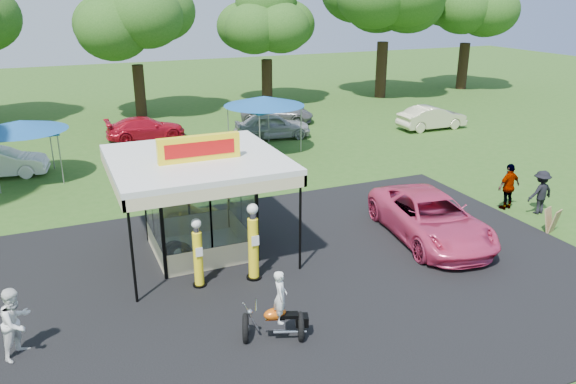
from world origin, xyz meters
name	(u,v)px	position (x,y,z in m)	size (l,w,h in m)	color
ground	(318,311)	(0.00, 0.00, 0.00)	(120.00, 120.00, 0.00)	#2C551A
asphalt_apron	(290,279)	(0.00, 2.00, 0.02)	(20.00, 14.00, 0.04)	black
gas_station_kiosk	(198,203)	(-2.00, 4.99, 1.78)	(5.40, 5.40, 4.18)	white
gas_pump_left	(198,255)	(-2.67, 2.66, 1.06)	(0.41, 0.41, 2.21)	black
gas_pump_right	(253,244)	(-1.01, 2.44, 1.20)	(0.47, 0.47, 2.50)	black
motorcycle	(278,312)	(-1.51, -0.74, 0.78)	(1.76, 1.28, 1.99)	black
spare_tires	(177,254)	(-2.96, 4.29, 0.42)	(1.03, 0.68, 0.86)	black
a_frame_sign	(552,221)	(10.23, 1.48, 0.46)	(0.56, 0.61, 0.91)	#593819
kiosk_car	(185,216)	(-2.00, 7.20, 0.48)	(1.13, 2.82, 0.96)	yellow
pink_sedan	(431,218)	(5.79, 2.79, 0.81)	(2.68, 5.81, 1.61)	#E03D6D
spectator_west	(16,322)	(-7.53, 1.11, 0.91)	(0.89, 0.69, 1.82)	white
spectator_east_a	(541,192)	(11.28, 3.09, 0.89)	(1.15, 0.66, 1.77)	black
spectator_east_b	(509,187)	(10.48, 3.97, 0.96)	(1.12, 0.47, 1.91)	gray
bg_car_b	(146,128)	(-1.02, 21.22, 0.66)	(1.86, 4.57, 1.33)	red
bg_car_c	(272,126)	(6.00, 18.47, 0.77)	(1.82, 4.51, 1.54)	#9FA0A4
bg_car_d	(277,113)	(7.83, 22.21, 0.67)	(2.21, 4.80, 1.33)	slate
bg_car_e	(432,118)	(16.24, 16.66, 0.74)	(1.56, 4.46, 1.47)	beige
tent_west	(21,126)	(-7.43, 15.62, 2.59)	(4.09, 4.09, 2.86)	gray
tent_east	(264,101)	(4.55, 15.98, 2.76)	(4.37, 4.37, 3.05)	gray
oak_far_c	(133,22)	(-0.18, 27.90, 6.41)	(8.57, 8.57, 10.11)	black
oak_far_d	(266,25)	(9.78, 29.05, 5.94)	(7.83, 7.83, 9.32)	black
oak_far_f	(469,7)	(28.30, 28.46, 6.98)	(9.03, 9.03, 10.88)	black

